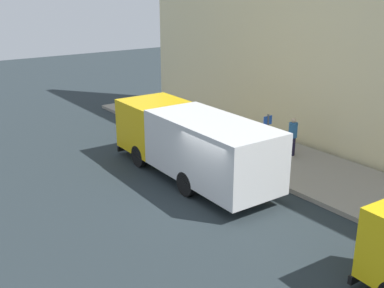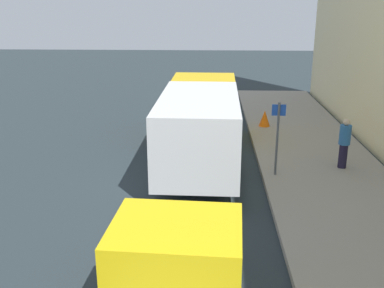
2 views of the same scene
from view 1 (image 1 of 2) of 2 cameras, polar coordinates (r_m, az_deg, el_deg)
ground at (r=16.36m, az=2.40°, el=-7.56°), size 80.00×80.00×0.00m
sidewalk at (r=19.69m, az=14.21°, el=-3.17°), size 4.28×30.00×0.18m
building_facade at (r=20.51m, az=20.49°, el=14.36°), size 0.50×30.00×12.16m
large_utility_truck at (r=18.09m, az=-0.09°, el=0.36°), size 2.71×8.37×2.68m
pedestrian_walking at (r=20.74m, az=12.40°, el=1.00°), size 0.51×0.51×1.72m
traffic_cone_orange at (r=23.23m, az=-0.67°, el=1.98°), size 0.51×0.51×0.72m
street_sign_post at (r=18.42m, az=9.31°, el=0.70°), size 0.44×0.08×2.42m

